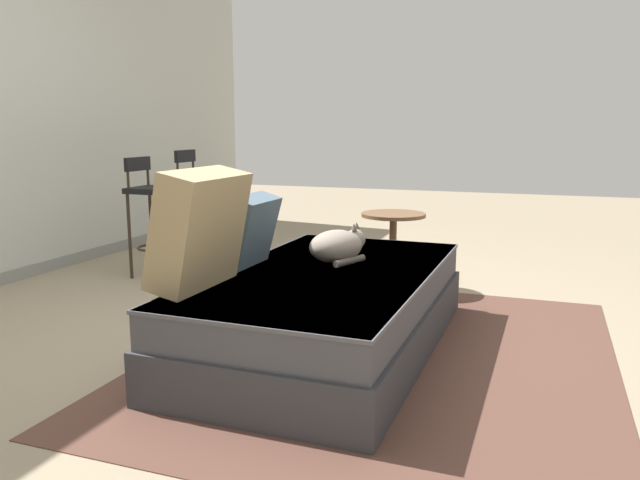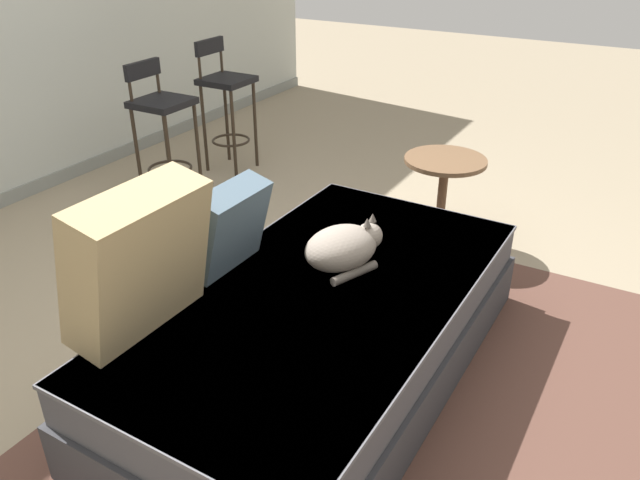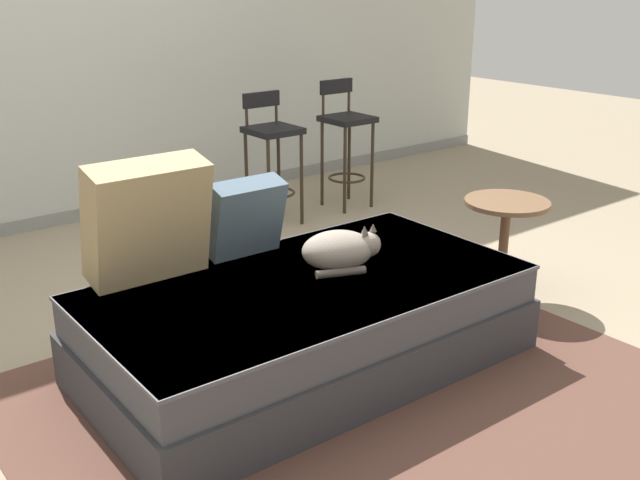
% 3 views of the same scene
% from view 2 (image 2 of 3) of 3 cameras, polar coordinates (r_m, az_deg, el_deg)
% --- Properties ---
extents(ground_plane, '(16.00, 16.00, 0.00)m').
position_cam_2_polar(ground_plane, '(2.82, -6.91, -9.28)').
color(ground_plane, gray).
rests_on(ground_plane, ground).
extents(area_rug, '(2.58, 2.12, 0.01)m').
position_cam_2_polar(area_rug, '(2.54, 6.34, -13.98)').
color(area_rug, brown).
rests_on(area_rug, ground).
extents(couch, '(1.90, 1.05, 0.40)m').
position_cam_2_polar(couch, '(2.52, 0.28, -8.35)').
color(couch, '#353539').
rests_on(couch, ground).
extents(throw_pillow_corner, '(0.50, 0.28, 0.52)m').
position_cam_2_polar(throw_pillow_corner, '(2.15, -16.30, -1.84)').
color(throw_pillow_corner, tan).
rests_on(throw_pillow_corner, couch).
extents(throw_pillow_middle, '(0.35, 0.22, 0.37)m').
position_cam_2_polar(throw_pillow_middle, '(2.48, -8.41, 1.19)').
color(throw_pillow_middle, '#4C6070').
rests_on(throw_pillow_middle, couch).
extents(cat, '(0.39, 0.34, 0.20)m').
position_cam_2_polar(cat, '(2.52, 2.20, -0.66)').
color(cat, gray).
rests_on(cat, couch).
extents(bar_stool_near_window, '(0.32, 0.32, 0.88)m').
position_cam_2_polar(bar_stool_near_window, '(4.08, -14.21, 10.52)').
color(bar_stool_near_window, '#2D2319').
rests_on(bar_stool_near_window, ground).
extents(bar_stool_by_doorway, '(0.32, 0.32, 0.91)m').
position_cam_2_polar(bar_stool_by_doorway, '(4.54, -8.60, 12.90)').
color(bar_stool_by_doorway, '#2D2319').
rests_on(bar_stool_by_doorway, ground).
extents(side_table, '(0.44, 0.44, 0.52)m').
position_cam_2_polar(side_table, '(3.48, 11.14, 4.53)').
color(side_table, brown).
rests_on(side_table, ground).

